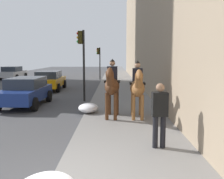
{
  "coord_description": "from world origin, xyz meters",
  "views": [
    {
      "loc": [
        -4.44,
        -1.23,
        2.49
      ],
      "look_at": [
        4.0,
        -1.18,
        1.4
      ],
      "focal_mm": 40.71,
      "sensor_mm": 36.0,
      "label": 1
    }
  ],
  "objects_px": {
    "car_mid_lane": "(26,91)",
    "mounted_horse_near": "(112,85)",
    "traffic_light_near_curb": "(82,54)",
    "pedestrian_greeting": "(160,111)",
    "traffic_light_far_curb": "(99,58)",
    "car_far_lane": "(50,80)",
    "car_near_lane": "(13,73)",
    "mounted_horse_far": "(137,87)"
  },
  "relations": [
    {
      "from": "car_mid_lane",
      "to": "mounted_horse_near",
      "type": "bearing_deg",
      "value": 56.33
    },
    {
      "from": "car_mid_lane",
      "to": "traffic_light_near_curb",
      "type": "height_order",
      "value": "traffic_light_near_curb"
    },
    {
      "from": "pedestrian_greeting",
      "to": "traffic_light_far_curb",
      "type": "relative_size",
      "value": 0.48
    },
    {
      "from": "car_far_lane",
      "to": "traffic_light_near_curb",
      "type": "xyz_separation_m",
      "value": [
        -4.76,
        -3.06,
        1.89
      ]
    },
    {
      "from": "mounted_horse_near",
      "to": "car_near_lane",
      "type": "distance_m",
      "value": 21.46
    },
    {
      "from": "mounted_horse_far",
      "to": "traffic_light_far_curb",
      "type": "bearing_deg",
      "value": -170.09
    },
    {
      "from": "mounted_horse_near",
      "to": "traffic_light_far_curb",
      "type": "bearing_deg",
      "value": -169.98
    },
    {
      "from": "mounted_horse_far",
      "to": "car_near_lane",
      "type": "height_order",
      "value": "mounted_horse_far"
    },
    {
      "from": "car_mid_lane",
      "to": "car_far_lane",
      "type": "bearing_deg",
      "value": -176.21
    },
    {
      "from": "car_far_lane",
      "to": "pedestrian_greeting",
      "type": "bearing_deg",
      "value": -155.71
    },
    {
      "from": "car_near_lane",
      "to": "car_far_lane",
      "type": "relative_size",
      "value": 0.91
    },
    {
      "from": "mounted_horse_near",
      "to": "car_far_lane",
      "type": "distance_m",
      "value": 10.35
    },
    {
      "from": "pedestrian_greeting",
      "to": "car_near_lane",
      "type": "xyz_separation_m",
      "value": [
        21.67,
        12.37,
        -0.35
      ]
    },
    {
      "from": "car_mid_lane",
      "to": "traffic_light_near_curb",
      "type": "bearing_deg",
      "value": 117.49
    },
    {
      "from": "car_mid_lane",
      "to": "traffic_light_far_curb",
      "type": "relative_size",
      "value": 1.15
    },
    {
      "from": "mounted_horse_near",
      "to": "car_far_lane",
      "type": "relative_size",
      "value": 0.53
    },
    {
      "from": "traffic_light_far_curb",
      "to": "car_near_lane",
      "type": "bearing_deg",
      "value": 88.81
    },
    {
      "from": "car_far_lane",
      "to": "mounted_horse_far",
      "type": "bearing_deg",
      "value": -149.48
    },
    {
      "from": "mounted_horse_near",
      "to": "car_near_lane",
      "type": "relative_size",
      "value": 0.59
    },
    {
      "from": "pedestrian_greeting",
      "to": "car_mid_lane",
      "type": "relative_size",
      "value": 0.42
    },
    {
      "from": "mounted_horse_near",
      "to": "pedestrian_greeting",
      "type": "distance_m",
      "value": 3.56
    },
    {
      "from": "mounted_horse_near",
      "to": "pedestrian_greeting",
      "type": "xyz_separation_m",
      "value": [
        -3.32,
        -1.25,
        -0.3
      ]
    },
    {
      "from": "car_near_lane",
      "to": "car_mid_lane",
      "type": "height_order",
      "value": "same"
    },
    {
      "from": "car_near_lane",
      "to": "car_far_lane",
      "type": "bearing_deg",
      "value": -142.64
    },
    {
      "from": "mounted_horse_near",
      "to": "car_far_lane",
      "type": "height_order",
      "value": "mounted_horse_near"
    },
    {
      "from": "mounted_horse_far",
      "to": "pedestrian_greeting",
      "type": "bearing_deg",
      "value": 6.71
    },
    {
      "from": "car_near_lane",
      "to": "traffic_light_far_curb",
      "type": "distance_m",
      "value": 9.75
    },
    {
      "from": "car_near_lane",
      "to": "traffic_light_far_curb",
      "type": "relative_size",
      "value": 1.12
    },
    {
      "from": "pedestrian_greeting",
      "to": "car_far_lane",
      "type": "height_order",
      "value": "pedestrian_greeting"
    },
    {
      "from": "mounted_horse_near",
      "to": "car_near_lane",
      "type": "height_order",
      "value": "mounted_horse_near"
    },
    {
      "from": "pedestrian_greeting",
      "to": "traffic_light_near_curb",
      "type": "relative_size",
      "value": 0.43
    },
    {
      "from": "mounted_horse_near",
      "to": "pedestrian_greeting",
      "type": "height_order",
      "value": "mounted_horse_near"
    },
    {
      "from": "pedestrian_greeting",
      "to": "traffic_light_far_curb",
      "type": "distance_m",
      "value": 21.68
    },
    {
      "from": "mounted_horse_far",
      "to": "traffic_light_near_curb",
      "type": "xyz_separation_m",
      "value": [
        4.46,
        2.66,
        1.31
      ]
    },
    {
      "from": "mounted_horse_near",
      "to": "traffic_light_near_curb",
      "type": "distance_m",
      "value": 4.88
    },
    {
      "from": "mounted_horse_near",
      "to": "traffic_light_near_curb",
      "type": "height_order",
      "value": "traffic_light_near_curb"
    },
    {
      "from": "mounted_horse_near",
      "to": "traffic_light_far_curb",
      "type": "relative_size",
      "value": 0.65
    },
    {
      "from": "mounted_horse_near",
      "to": "traffic_light_near_curb",
      "type": "xyz_separation_m",
      "value": [
        4.41,
        1.68,
        1.25
      ]
    },
    {
      "from": "pedestrian_greeting",
      "to": "traffic_light_near_curb",
      "type": "height_order",
      "value": "traffic_light_near_curb"
    },
    {
      "from": "mounted_horse_near",
      "to": "mounted_horse_far",
      "type": "bearing_deg",
      "value": 92.69
    },
    {
      "from": "car_mid_lane",
      "to": "car_far_lane",
      "type": "distance_m",
      "value": 6.15
    },
    {
      "from": "traffic_light_near_curb",
      "to": "traffic_light_far_curb",
      "type": "bearing_deg",
      "value": -0.69
    }
  ]
}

